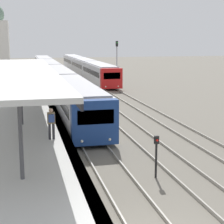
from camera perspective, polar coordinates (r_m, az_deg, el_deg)
platform_canopy at (r=23.39m, az=-13.77°, el=5.99°), size 4.00×23.76×3.39m
person_on_platform at (r=19.78m, az=-9.23°, el=-1.38°), size 0.40×0.40×1.66m
train_near at (r=49.33m, az=-8.96°, el=5.67°), size 2.66×58.29×2.93m
train_far at (r=65.16m, az=-4.27°, el=6.99°), size 2.64×41.61×2.83m
signal_post_near at (r=16.76m, az=6.76°, el=-6.08°), size 0.20×0.21×1.94m
signal_mast_far at (r=48.76m, az=0.74°, el=8.12°), size 0.28×0.29×5.91m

